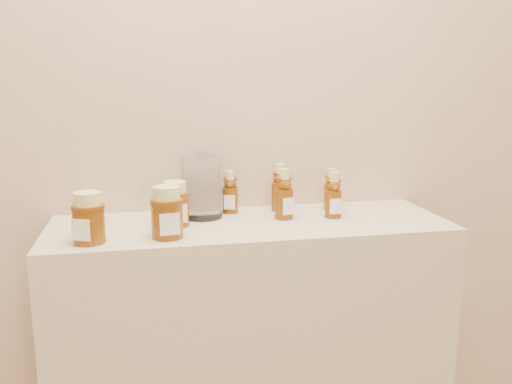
{
  "coord_description": "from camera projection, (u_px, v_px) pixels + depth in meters",
  "views": [
    {
      "loc": [
        -0.3,
        -0.01,
        1.33
      ],
      "look_at": [
        0.01,
        1.52,
        1.0
      ],
      "focal_mm": 38.0,
      "sensor_mm": 36.0,
      "label": 1
    }
  ],
  "objects": [
    {
      "name": "honey_jar_back",
      "position": [
        175.0,
        204.0,
        1.59
      ],
      "size": [
        0.1,
        0.1,
        0.13
      ],
      "primitive_type": null,
      "rotation": [
        0.0,
        0.0,
        0.2
      ],
      "color": "#592A07",
      "rests_on": "display_table"
    },
    {
      "name": "wall_back",
      "position": [
        238.0,
        71.0,
        1.74
      ],
      "size": [
        3.5,
        0.02,
        2.7
      ],
      "primitive_type": "cube",
      "color": "tan",
      "rests_on": "ground"
    },
    {
      "name": "bear_bottle_front_right",
      "position": [
        333.0,
        192.0,
        1.68
      ],
      "size": [
        0.06,
        0.06,
        0.16
      ],
      "primitive_type": null,
      "rotation": [
        0.0,
        0.0,
        -0.03
      ],
      "color": "#592A07",
      "rests_on": "display_table"
    },
    {
      "name": "glass_canister",
      "position": [
        202.0,
        185.0,
        1.68
      ],
      "size": [
        0.16,
        0.16,
        0.21
      ],
      "primitive_type": null,
      "rotation": [
        0.0,
        0.0,
        -0.19
      ],
      "color": "white",
      "rests_on": "display_table"
    },
    {
      "name": "bear_bottle_back_mid",
      "position": [
        280.0,
        184.0,
        1.77
      ],
      "size": [
        0.07,
        0.07,
        0.18
      ],
      "primitive_type": null,
      "rotation": [
        0.0,
        0.0,
        0.15
      ],
      "color": "#592A07",
      "rests_on": "display_table"
    },
    {
      "name": "bear_bottle_front_left",
      "position": [
        284.0,
        191.0,
        1.67
      ],
      "size": [
        0.07,
        0.07,
        0.18
      ],
      "primitive_type": null,
      "rotation": [
        0.0,
        0.0,
        0.28
      ],
      "color": "#592A07",
      "rests_on": "display_table"
    },
    {
      "name": "honey_jar_left",
      "position": [
        89.0,
        218.0,
        1.42
      ],
      "size": [
        0.12,
        0.12,
        0.14
      ],
      "primitive_type": null,
      "rotation": [
        0.0,
        0.0,
        -0.41
      ],
      "color": "#592A07",
      "rests_on": "display_table"
    },
    {
      "name": "bear_bottle_back_left",
      "position": [
        230.0,
        189.0,
        1.74
      ],
      "size": [
        0.07,
        0.07,
        0.16
      ],
      "primitive_type": null,
      "rotation": [
        0.0,
        0.0,
        -0.26
      ],
      "color": "#592A07",
      "rests_on": "display_table"
    },
    {
      "name": "honey_jar_front",
      "position": [
        167.0,
        212.0,
        1.47
      ],
      "size": [
        0.1,
        0.1,
        0.14
      ],
      "primitive_type": null,
      "rotation": [
        0.0,
        0.0,
        0.13
      ],
      "color": "#592A07",
      "rests_on": "display_table"
    },
    {
      "name": "display_table",
      "position": [
        251.0,
        358.0,
        1.73
      ],
      "size": [
        1.2,
        0.4,
        0.9
      ],
      "primitive_type": "cube",
      "color": "#BEAE8B",
      "rests_on": "ground"
    },
    {
      "name": "bear_bottle_back_right",
      "position": [
        331.0,
        186.0,
        1.79
      ],
      "size": [
        0.07,
        0.07,
        0.15
      ],
      "primitive_type": null,
      "rotation": [
        0.0,
        0.0,
        -0.36
      ],
      "color": "#592A07",
      "rests_on": "display_table"
    }
  ]
}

